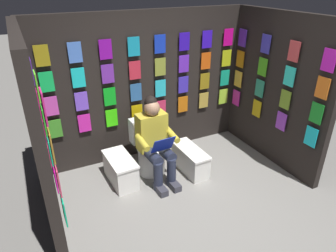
% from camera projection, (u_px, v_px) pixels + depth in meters
% --- Properties ---
extents(ground_plane, '(30.00, 30.00, 0.00)m').
position_uv_depth(ground_plane, '(215.00, 228.00, 3.48)').
color(ground_plane, gray).
extents(display_wall_back, '(3.25, 0.14, 2.18)m').
position_uv_depth(display_wall_back, '(146.00, 86.00, 4.56)').
color(display_wall_back, black).
rests_on(display_wall_back, ground).
extents(display_wall_left, '(0.14, 1.90, 2.18)m').
position_uv_depth(display_wall_left, '(277.00, 90.00, 4.41)').
color(display_wall_left, black).
rests_on(display_wall_left, ground).
extents(display_wall_right, '(0.14, 1.90, 2.18)m').
position_uv_depth(display_wall_right, '(37.00, 138.00, 3.12)').
color(display_wall_right, black).
rests_on(display_wall_right, ground).
extents(toilet, '(0.41, 0.56, 0.77)m').
position_uv_depth(toilet, '(149.00, 150.00, 4.39)').
color(toilet, white).
rests_on(toilet, ground).
extents(person_reading, '(0.54, 0.69, 1.19)m').
position_uv_depth(person_reading, '(156.00, 140.00, 4.09)').
color(person_reading, gold).
rests_on(person_reading, ground).
extents(comic_longbox_near, '(0.34, 0.66, 0.38)m').
position_uv_depth(comic_longbox_near, '(121.00, 170.00, 4.18)').
color(comic_longbox_near, white).
rests_on(comic_longbox_near, ground).
extents(comic_longbox_far, '(0.29, 0.70, 0.36)m').
position_uv_depth(comic_longbox_far, '(190.00, 160.00, 4.43)').
color(comic_longbox_far, white).
rests_on(comic_longbox_far, ground).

